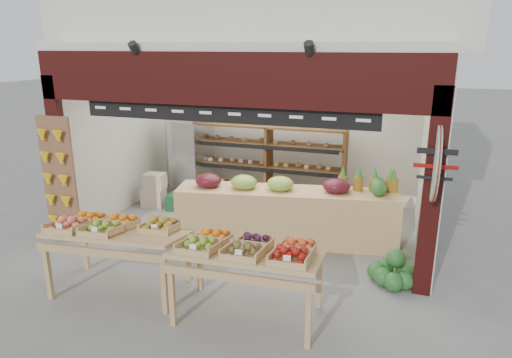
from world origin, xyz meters
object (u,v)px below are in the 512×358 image
(refrigerator, at_px, (191,157))
(display_table_left, at_px, (111,230))
(cardboard_stack, at_px, (166,194))
(mid_counter, at_px, (285,213))
(watermelon_pile, at_px, (392,272))
(back_shelving, at_px, (269,146))
(display_table_right, at_px, (248,251))

(refrigerator, bearing_deg, display_table_left, -67.04)
(cardboard_stack, bearing_deg, refrigerator, 70.66)
(mid_counter, bearing_deg, display_table_left, -129.43)
(display_table_left, xyz_separation_m, watermelon_pile, (3.46, 1.24, -0.66))
(back_shelving, bearing_deg, watermelon_pile, -45.62)
(refrigerator, bearing_deg, back_shelving, 16.16)
(mid_counter, bearing_deg, refrigerator, 147.02)
(display_table_left, distance_m, watermelon_pile, 3.73)
(mid_counter, bearing_deg, watermelon_pile, -27.48)
(refrigerator, relative_size, display_table_right, 1.01)
(cardboard_stack, bearing_deg, watermelon_pile, -22.01)
(mid_counter, distance_m, display_table_right, 2.24)
(back_shelving, xyz_separation_m, watermelon_pile, (2.49, -2.55, -1.02))
(display_table_right, bearing_deg, back_shelving, 103.32)
(back_shelving, xyz_separation_m, refrigerator, (-1.63, -0.10, -0.32))
(cardboard_stack, relative_size, watermelon_pile, 1.61)
(back_shelving, distance_m, display_table_left, 3.92)
(mid_counter, height_order, watermelon_pile, mid_counter)
(watermelon_pile, bearing_deg, back_shelving, 134.38)
(refrigerator, distance_m, display_table_right, 4.55)
(refrigerator, height_order, watermelon_pile, refrigerator)
(watermelon_pile, bearing_deg, cardboard_stack, 157.99)
(refrigerator, relative_size, display_table_left, 0.99)
(refrigerator, height_order, display_table_right, refrigerator)
(back_shelving, distance_m, refrigerator, 1.66)
(cardboard_stack, relative_size, display_table_left, 0.58)
(watermelon_pile, bearing_deg, mid_counter, 152.52)
(display_table_left, height_order, display_table_right, display_table_right)
(cardboard_stack, xyz_separation_m, display_table_right, (2.78, -3.08, 0.59))
(refrigerator, bearing_deg, mid_counter, -20.17)
(refrigerator, distance_m, cardboard_stack, 0.96)
(cardboard_stack, height_order, display_table_right, display_table_right)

